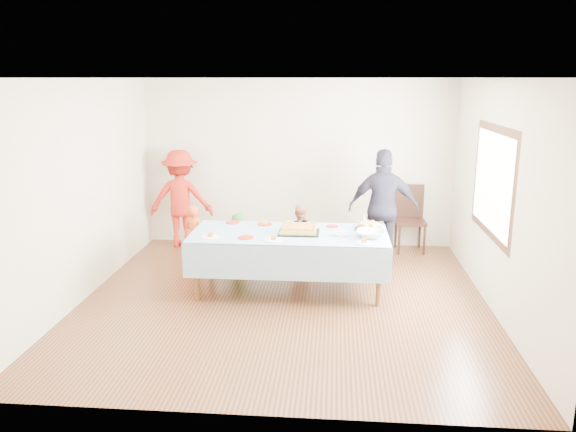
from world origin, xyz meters
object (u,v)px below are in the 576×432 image
object	(u,v)px
dining_chair	(410,214)
adult_left	(181,199)
birthday_cake	(299,230)
party_table	(289,237)

from	to	relation	value
dining_chair	adult_left	distance (m)	3.71
birthday_cake	adult_left	xyz separation A→B (m)	(-2.05, 1.88, -0.03)
party_table	dining_chair	xyz separation A→B (m)	(1.78, 1.96, -0.14)
birthday_cake	adult_left	distance (m)	2.78
party_table	adult_left	world-z (taller)	adult_left
dining_chair	adult_left	world-z (taller)	adult_left
dining_chair	birthday_cake	bearing A→B (deg)	-132.20
birthday_cake	dining_chair	world-z (taller)	dining_chair
dining_chair	adult_left	xyz separation A→B (m)	(-3.70, -0.09, 0.21)
birthday_cake	dining_chair	xyz separation A→B (m)	(1.65, 1.97, -0.24)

